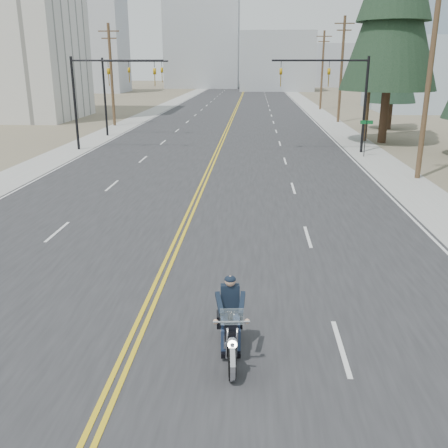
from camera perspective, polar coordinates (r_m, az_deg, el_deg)
road at (r=76.86m, az=1.39°, el=13.01°), size 20.00×200.00×0.01m
sidewalk_left at (r=78.14m, az=-7.29°, el=12.96°), size 3.00×200.00×0.01m
sidewalk_right at (r=77.29m, az=10.16°, el=12.77°), size 3.00×200.00×0.01m
traffic_mast_left at (r=40.34m, az=-14.06°, el=15.16°), size 7.10×0.26×7.00m
traffic_mast_right at (r=39.05m, az=12.98°, el=15.17°), size 7.10×0.26×7.00m
traffic_mast_far at (r=48.12m, az=-11.58°, el=15.60°), size 6.10×0.26×7.00m
street_sign at (r=37.68m, az=15.90°, el=10.07°), size 0.90×0.06×2.62m
utility_pole_b at (r=31.07m, az=22.46°, el=15.68°), size 2.20×0.30×11.50m
utility_pole_c at (r=45.57m, az=16.39°, el=16.23°), size 2.20×0.30×11.00m
utility_pole_d at (r=60.31m, az=13.29°, el=16.93°), size 2.20×0.30×11.50m
utility_pole_e at (r=77.14m, az=11.17°, el=16.97°), size 2.20×0.30×11.00m
utility_pole_left at (r=56.66m, az=-12.75°, el=16.43°), size 2.20×0.30×10.50m
haze_bldg_a at (r=127.37m, az=-14.64°, el=19.34°), size 14.00×12.00×22.00m
haze_bldg_b at (r=131.64m, az=6.03°, el=17.98°), size 18.00×14.00×14.00m
haze_bldg_c at (r=122.34m, az=22.29°, el=17.78°), size 16.00×12.00×18.00m
haze_bldg_d at (r=147.43m, az=-2.44°, el=20.36°), size 20.00×15.00×26.00m
haze_bldg_e at (r=158.09m, az=12.10°, el=17.29°), size 14.00×14.00×12.00m
haze_bldg_f at (r=146.41m, az=-18.56°, el=17.57°), size 12.00×12.00×16.00m
motorcyclist at (r=11.50m, az=0.75°, el=-10.88°), size 1.23×2.48×1.87m
conifer_far at (r=55.05m, az=18.94°, el=18.27°), size 5.04×5.04×13.50m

